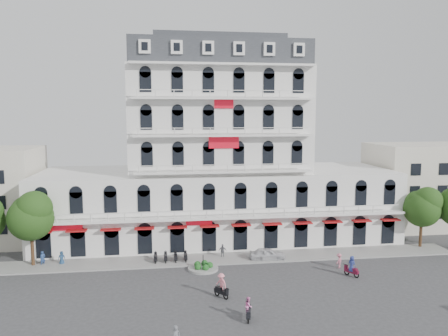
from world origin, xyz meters
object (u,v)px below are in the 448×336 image
rider_southwest (249,309)px  rider_center (221,285)px  rider_east (352,266)px  parked_car (267,254)px

rider_southwest → rider_center: 4.79m
rider_southwest → rider_east: (12.08, 7.83, 0.11)m
parked_car → rider_east: (7.23, -6.03, 0.37)m
parked_car → rider_southwest: rider_southwest is taller
rider_southwest → rider_east: size_ratio=0.90×
rider_east → rider_center: rider_center is taller
rider_southwest → parked_car: bearing=-7.1°
parked_car → rider_east: 9.42m
rider_southwest → rider_center: (-1.59, 4.51, 0.24)m
rider_southwest → rider_east: rider_east is taller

